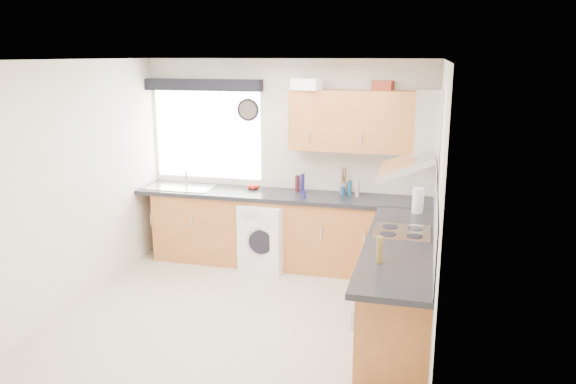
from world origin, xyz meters
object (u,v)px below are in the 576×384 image
(extractor_hood, at_px, (418,143))
(upper_cabinets, at_px, (363,121))
(washing_machine, at_px, (267,235))
(oven, at_px, (399,281))

(extractor_hood, distance_m, upper_cabinets, 1.48)
(washing_machine, bearing_deg, oven, -23.36)
(extractor_hood, bearing_deg, upper_cabinets, 116.13)
(oven, height_order, washing_machine, oven)
(upper_cabinets, bearing_deg, washing_machine, -168.44)
(oven, distance_m, washing_machine, 1.98)
(oven, height_order, upper_cabinets, upper_cabinets)
(oven, distance_m, upper_cabinets, 1.99)
(extractor_hood, relative_size, upper_cabinets, 0.46)
(upper_cabinets, relative_size, washing_machine, 2.10)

